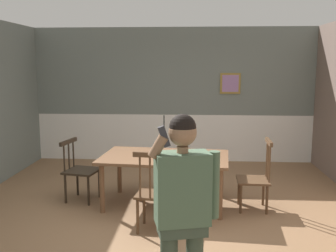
{
  "coord_description": "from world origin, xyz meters",
  "views": [
    {
      "loc": [
        0.41,
        -4.78,
        2.05
      ],
      "look_at": [
        0.17,
        -1.09,
        1.46
      ],
      "focal_mm": 41.6,
      "sensor_mm": 36.0,
      "label": 1
    }
  ],
  "objects": [
    {
      "name": "dining_table",
      "position": [
        0.01,
        0.69,
        0.66
      ],
      "size": [
        1.91,
        1.24,
        0.73
      ],
      "rotation": [
        0.0,
        0.0,
        -0.09
      ],
      "color": "brown",
      "rests_on": "ground_plane"
    },
    {
      "name": "person_figure",
      "position": [
        0.34,
        -1.86,
        0.97
      ],
      "size": [
        0.56,
        0.33,
        1.67
      ],
      "rotation": [
        0.0,
        0.0,
        3.38
      ],
      "color": "#3A493A",
      "rests_on": "ground_plane"
    },
    {
      "name": "ground_plane",
      "position": [
        0.0,
        0.0,
        0.0
      ],
      "size": [
        7.51,
        7.51,
        0.0
      ],
      "primitive_type": "plane",
      "color": "#846042"
    },
    {
      "name": "chair_at_table_head",
      "position": [
        1.31,
        0.59,
        0.47
      ],
      "size": [
        0.46,
        0.46,
        1.01
      ],
      "rotation": [
        0.0,
        0.0,
        1.54
      ],
      "color": "#513823",
      "rests_on": "ground_plane"
    },
    {
      "name": "chair_near_window",
      "position": [
        -1.28,
        0.81,
        0.47
      ],
      "size": [
        0.55,
        0.55,
        0.93
      ],
      "rotation": [
        0.0,
        0.0,
        4.52
      ],
      "color": "#2D2319",
      "rests_on": "ground_plane"
    },
    {
      "name": "chair_by_doorway",
      "position": [
        -0.07,
        -0.23,
        0.49
      ],
      "size": [
        0.45,
        0.45,
        1.03
      ],
      "rotation": [
        0.0,
        0.0,
        -0.12
      ],
      "color": "#513823",
      "rests_on": "ground_plane"
    },
    {
      "name": "room_back_partition",
      "position": [
        0.0,
        3.42,
        1.35
      ],
      "size": [
        5.93,
        0.17,
        2.8
      ],
      "color": "slate",
      "rests_on": "ground_plane"
    }
  ]
}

